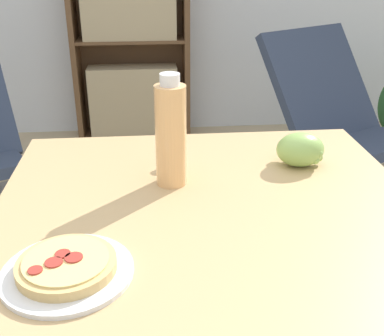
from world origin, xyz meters
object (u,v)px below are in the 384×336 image
Objects in this scene: pizza_on_plate at (67,268)px; salt_shaker at (173,155)px; grape_bunch at (300,150)px; bookshelf at (131,49)px; lounge_chair_far at (337,149)px; drink_bottle at (171,134)px.

pizza_on_plate is 0.52m from salt_shaker.
pizza_on_plate is 4.30× the size of salt_shaker.
bookshelf reaches higher than grape_bunch.
lounge_chair_far is at bearing 49.37° from salt_shaker.
grape_bunch is 0.09× the size of bookshelf.
salt_shaker is 0.06× the size of lounge_chair_far.
salt_shaker is at bearing 64.67° from pizza_on_plate.
lounge_chair_far is 0.69× the size of bookshelf.
bookshelf is at bearing 103.38° from grape_bunch.
drink_bottle reaches higher than lounge_chair_far.
salt_shaker is 1.51m from lounge_chair_far.
drink_bottle is at bearing 59.53° from pizza_on_plate.
grape_bunch is 0.37m from drink_bottle.
bookshelf is at bearing 94.13° from drink_bottle.
lounge_chair_far is at bearing 51.75° from drink_bottle.
grape_bunch is 0.35m from salt_shaker.
drink_bottle is at bearing -157.57° from lounge_chair_far.
drink_bottle is (-0.36, -0.08, 0.09)m from grape_bunch.
grape_bunch is 2.31× the size of salt_shaker.
pizza_on_plate is 0.25× the size of lounge_chair_far.
bookshelf is at bearing 88.93° from pizza_on_plate.
grape_bunch is 1.36m from lounge_chair_far.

